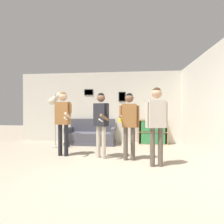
% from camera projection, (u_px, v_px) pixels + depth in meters
% --- Properties ---
extents(ground_plane, '(20.00, 20.00, 0.00)m').
position_uv_depth(ground_plane, '(92.00, 183.00, 2.99)').
color(ground_plane, gray).
extents(wall_back, '(7.42, 0.08, 2.70)m').
position_uv_depth(wall_back, '(114.00, 107.00, 6.74)').
color(wall_back, silver).
rests_on(wall_back, ground_plane).
extents(wall_right, '(0.06, 6.16, 2.70)m').
position_uv_depth(wall_right, '(203.00, 106.00, 4.56)').
color(wall_right, silver).
rests_on(wall_right, ground_plane).
extents(couch, '(1.76, 0.80, 0.90)m').
position_uv_depth(couch, '(91.00, 136.00, 6.43)').
color(couch, '#4C4C56').
rests_on(couch, ground_plane).
extents(bookshelf, '(1.04, 0.30, 0.88)m').
position_uv_depth(bookshelf, '(153.00, 132.00, 6.38)').
color(bookshelf, '#A87F51').
rests_on(bookshelf, ground_plane).
extents(floor_lamp, '(0.43, 0.46, 1.83)m').
position_uv_depth(floor_lamp, '(55.00, 103.00, 5.87)').
color(floor_lamp, '#ADA89E').
rests_on(floor_lamp, ground_plane).
extents(person_player_foreground_left, '(0.50, 0.50, 1.74)m').
position_uv_depth(person_player_foreground_left, '(63.00, 116.00, 4.74)').
color(person_player_foreground_left, black).
rests_on(person_player_foreground_left, ground_plane).
extents(person_player_foreground_center, '(0.45, 0.59, 1.69)m').
position_uv_depth(person_player_foreground_center, '(101.00, 118.00, 4.52)').
color(person_player_foreground_center, '#B7AD99').
rests_on(person_player_foreground_center, ground_plane).
extents(person_watcher_holding_cup, '(0.50, 0.42, 1.67)m').
position_uv_depth(person_watcher_holding_cup, '(129.00, 119.00, 4.34)').
color(person_watcher_holding_cup, brown).
rests_on(person_watcher_holding_cup, ground_plane).
extents(person_spectator_near_bookshelf, '(0.49, 0.26, 1.75)m').
position_uv_depth(person_spectator_near_bookshelf, '(157.00, 118.00, 3.85)').
color(person_spectator_near_bookshelf, brown).
rests_on(person_spectator_near_bookshelf, ground_plane).
extents(bottle_on_floor, '(0.06, 0.06, 0.26)m').
position_uv_depth(bottle_on_floor, '(69.00, 144.00, 5.84)').
color(bottle_on_floor, black).
rests_on(bottle_on_floor, ground_plane).
extents(drinking_cup, '(0.08, 0.08, 0.10)m').
position_uv_depth(drinking_cup, '(148.00, 119.00, 6.39)').
color(drinking_cup, yellow).
rests_on(drinking_cup, bookshelf).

